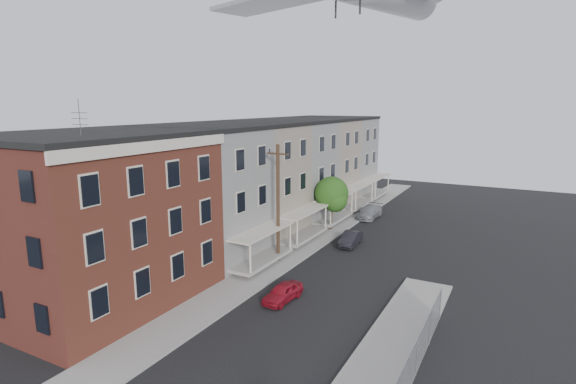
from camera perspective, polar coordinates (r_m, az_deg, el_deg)
name	(u,v)px	position (r m, az deg, el deg)	size (l,w,h in m)	color
sidewalk_left	(312,240)	(39.89, 3.12, -6.15)	(3.00, 62.00, 0.12)	gray
curb_left	(328,243)	(39.33, 5.04, -6.41)	(0.15, 62.00, 0.14)	gray
curb_right	(337,379)	(21.36, 6.26, -22.57)	(0.15, 26.00, 0.14)	gray
corner_building	(95,218)	(29.29, -23.27, -3.09)	(10.31, 12.30, 12.15)	#331110
row_house_a	(198,192)	(35.80, -11.39, 0.01)	(11.98, 7.00, 10.30)	gray
row_house_b	(247,179)	(41.35, -5.26, 1.67)	(11.98, 7.00, 10.30)	#766A5E
row_house_c	(283,169)	(47.29, -0.61, 2.91)	(11.98, 7.00, 10.30)	gray
row_house_d	(311,162)	(53.48, 2.98, 3.85)	(11.98, 7.00, 10.30)	#766A5E
row_house_e	(334,156)	(59.86, 5.83, 4.59)	(11.98, 7.00, 10.30)	gray
utility_pole	(278,202)	(33.57, -1.27, -1.29)	(1.80, 0.26, 9.00)	black
street_tree	(333,195)	(42.45, 5.67, -0.40)	(3.22, 3.20, 5.20)	black
car_near	(283,292)	(28.18, -0.67, -12.63)	(1.29, 3.20, 1.09)	maroon
car_mid	(351,239)	(38.87, 7.95, -5.90)	(1.24, 3.54, 1.17)	black
car_far	(369,212)	(48.29, 10.30, -2.52)	(1.82, 4.47, 1.30)	gray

